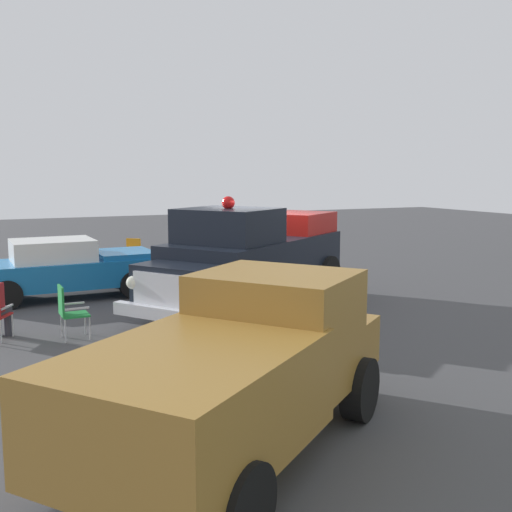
{
  "coord_description": "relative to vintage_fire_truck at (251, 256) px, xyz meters",
  "views": [
    {
      "loc": [
        -6.12,
        -12.92,
        3.1
      ],
      "look_at": [
        -0.29,
        -0.31,
        1.17
      ],
      "focal_mm": 42.72,
      "sensor_mm": 36.0,
      "label": 1
    }
  ],
  "objects": [
    {
      "name": "traffic_cone",
      "position": [
        -3.07,
        -3.89,
        -0.89
      ],
      "size": [
        0.4,
        0.4,
        0.64
      ],
      "color": "orange",
      "rests_on": "ground"
    },
    {
      "name": "lawn_chair_by_car",
      "position": [
        -1.23,
        6.33,
        -0.61
      ],
      "size": [
        0.69,
        0.69,
        1.02
      ],
      "color": "#B7BABF",
      "rests_on": "ground"
    },
    {
      "name": "ground_plane",
      "position": [
        0.49,
        0.45,
        -1.2
      ],
      "size": [
        60.0,
        60.0,
        0.0
      ],
      "primitive_type": "plane",
      "color": "#424244"
    },
    {
      "name": "vintage_fire_truck",
      "position": [
        0.0,
        0.0,
        0.0
      ],
      "size": [
        6.13,
        5.16,
        2.59
      ],
      "color": "black",
      "rests_on": "ground"
    },
    {
      "name": "lawn_chair_spare",
      "position": [
        -4.17,
        -0.99,
        -0.61
      ],
      "size": [
        0.51,
        0.53,
        1.02
      ],
      "color": "#B7BABF",
      "rests_on": "ground"
    },
    {
      "name": "classic_hot_rod",
      "position": [
        -3.62,
        3.01,
        -0.45
      ],
      "size": [
        4.42,
        2.03,
        1.46
      ],
      "color": "black",
      "rests_on": "ground"
    },
    {
      "name": "parked_pickup",
      "position": [
        -3.08,
        -6.58,
        -0.21
      ],
      "size": [
        4.9,
        4.36,
        1.9
      ],
      "color": "black",
      "rests_on": "ground"
    }
  ]
}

